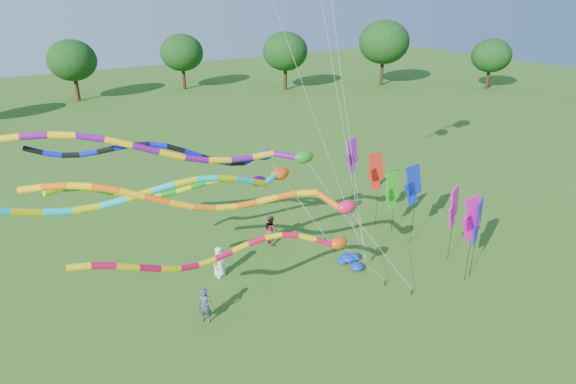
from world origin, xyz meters
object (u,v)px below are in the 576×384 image
tube_kite_red (254,250)px  tube_kite_orange (237,200)px  person_c (271,230)px  blue_nylon_heap (356,262)px  person_a (220,262)px  person_b (205,306)px

tube_kite_red → tube_kite_orange: size_ratio=0.91×
tube_kite_orange → person_c: bearing=69.5°
tube_kite_red → tube_kite_orange: tube_kite_orange is taller
blue_nylon_heap → tube_kite_orange: bearing=-175.2°
tube_kite_red → person_c: (4.31, 6.04, -2.94)m
person_a → tube_kite_red: bearing=-105.9°
person_b → person_c: 7.66m
tube_kite_red → blue_nylon_heap: tube_kite_red is taller
tube_kite_red → person_a: tube_kite_red is taller
person_c → tube_kite_red: bearing=144.4°
tube_kite_orange → person_b: (-1.58, 0.49, -4.97)m
tube_kite_orange → person_b: tube_kite_orange is taller
tube_kite_orange → tube_kite_red: bearing=-56.0°
tube_kite_orange → person_a: bearing=102.4°
tube_kite_orange → person_a: 6.14m
blue_nylon_heap → person_b: (-8.78, -0.12, 0.65)m
person_a → person_c: 4.29m
tube_kite_red → blue_nylon_heap: (6.99, 1.52, -3.63)m
tube_kite_orange → person_c: tube_kite_orange is taller
tube_kite_orange → person_c: 8.43m
tube_kite_red → blue_nylon_heap: size_ratio=9.21×
person_a → tube_kite_orange: bearing=-110.3°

